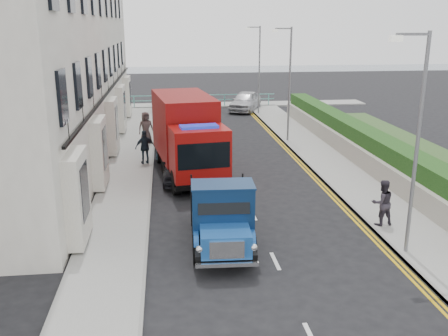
# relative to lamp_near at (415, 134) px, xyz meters

# --- Properties ---
(ground) EXTENTS (120.00, 120.00, 0.00)m
(ground) POSITION_rel_lamp_near_xyz_m (-4.18, 2.00, -4.00)
(ground) COLOR black
(ground) RESTS_ON ground
(pavement_west) EXTENTS (2.40, 38.00, 0.12)m
(pavement_west) POSITION_rel_lamp_near_xyz_m (-9.38, 11.00, -3.94)
(pavement_west) COLOR gray
(pavement_west) RESTS_ON ground
(pavement_east) EXTENTS (2.60, 38.00, 0.12)m
(pavement_east) POSITION_rel_lamp_near_xyz_m (1.12, 11.00, -3.94)
(pavement_east) COLOR gray
(pavement_east) RESTS_ON ground
(promenade) EXTENTS (30.00, 2.50, 0.12)m
(promenade) POSITION_rel_lamp_near_xyz_m (-4.18, 31.00, -3.94)
(promenade) COLOR gray
(promenade) RESTS_ON ground
(sea_plane) EXTENTS (120.00, 120.00, 0.00)m
(sea_plane) POSITION_rel_lamp_near_xyz_m (-4.18, 62.00, -4.00)
(sea_plane) COLOR slate
(sea_plane) RESTS_ON ground
(terrace_west) EXTENTS (6.31, 30.20, 14.25)m
(terrace_west) POSITION_rel_lamp_near_xyz_m (-13.65, 15.00, 3.17)
(terrace_west) COLOR white
(terrace_west) RESTS_ON ground
(garden_east) EXTENTS (1.45, 28.00, 1.75)m
(garden_east) POSITION_rel_lamp_near_xyz_m (3.03, 11.00, -3.10)
(garden_east) COLOR #B2AD9E
(garden_east) RESTS_ON ground
(seafront_railing) EXTENTS (13.00, 0.08, 1.11)m
(seafront_railing) POSITION_rel_lamp_near_xyz_m (-4.18, 30.20, -3.42)
(seafront_railing) COLOR #59B2A5
(seafront_railing) RESTS_ON ground
(lamp_near) EXTENTS (1.23, 0.18, 7.00)m
(lamp_near) POSITION_rel_lamp_near_xyz_m (0.00, 0.00, 0.00)
(lamp_near) COLOR slate
(lamp_near) RESTS_ON ground
(lamp_mid) EXTENTS (1.23, 0.18, 7.00)m
(lamp_mid) POSITION_rel_lamp_near_xyz_m (0.00, 16.00, 0.00)
(lamp_mid) COLOR slate
(lamp_mid) RESTS_ON ground
(lamp_far) EXTENTS (1.23, 0.18, 7.00)m
(lamp_far) POSITION_rel_lamp_near_xyz_m (0.00, 26.00, 0.00)
(lamp_far) COLOR slate
(lamp_far) RESTS_ON ground
(bedford_lorry) EXTENTS (2.17, 5.03, 2.34)m
(bedford_lorry) POSITION_rel_lamp_near_xyz_m (-5.75, 0.93, -2.92)
(bedford_lorry) COLOR black
(bedford_lorry) RESTS_ON ground
(red_lorry) EXTENTS (3.44, 7.57, 3.82)m
(red_lorry) POSITION_rel_lamp_near_xyz_m (-6.46, 9.79, -1.96)
(red_lorry) COLOR black
(red_lorry) RESTS_ON ground
(parked_car_front) EXTENTS (1.92, 4.40, 1.47)m
(parked_car_front) POSITION_rel_lamp_near_xyz_m (-6.78, 9.00, -3.26)
(parked_car_front) COLOR black
(parked_car_front) RESTS_ON ground
(parked_car_mid) EXTENTS (1.92, 4.68, 1.51)m
(parked_car_mid) POSITION_rel_lamp_near_xyz_m (-7.05, 14.00, -3.24)
(parked_car_mid) COLOR #5181AE
(parked_car_mid) RESTS_ON ground
(parked_car_rear) EXTENTS (2.82, 5.64, 1.57)m
(parked_car_rear) POSITION_rel_lamp_near_xyz_m (-6.89, 19.09, -3.21)
(parked_car_rear) COLOR #BABBC0
(parked_car_rear) RESTS_ON ground
(seafront_car_left) EXTENTS (2.73, 5.14, 1.38)m
(seafront_car_left) POSITION_rel_lamp_near_xyz_m (-7.13, 29.00, -3.31)
(seafront_car_left) COLOR black
(seafront_car_left) RESTS_ON ground
(seafront_car_right) EXTENTS (3.72, 5.23, 1.65)m
(seafront_car_right) POSITION_rel_lamp_near_xyz_m (-0.68, 27.89, -3.17)
(seafront_car_right) COLOR #BABABF
(seafront_car_right) RESTS_ON ground
(pedestrian_east_far) EXTENTS (0.90, 0.74, 1.70)m
(pedestrian_east_far) POSITION_rel_lamp_near_xyz_m (0.22, 2.20, -3.03)
(pedestrian_east_far) COLOR #302B35
(pedestrian_east_far) RESTS_ON pavement_east
(pedestrian_west_near) EXTENTS (1.11, 0.71, 1.76)m
(pedestrian_west_near) POSITION_rel_lamp_near_xyz_m (-8.58, 11.56, -3.00)
(pedestrian_west_near) COLOR #19232E
(pedestrian_west_near) RESTS_ON pavement_west
(pedestrian_west_far) EXTENTS (1.10, 0.90, 1.93)m
(pedestrian_west_far) POSITION_rel_lamp_near_xyz_m (-8.68, 16.23, -2.91)
(pedestrian_west_far) COLOR #443331
(pedestrian_west_far) RESTS_ON pavement_west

